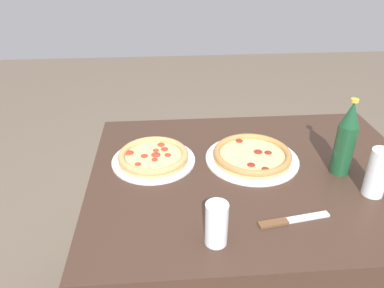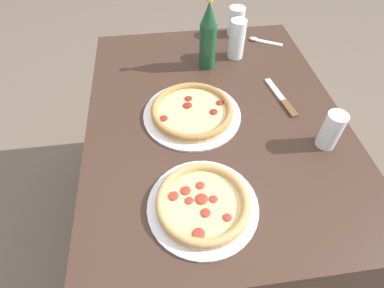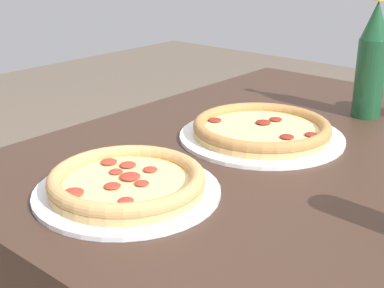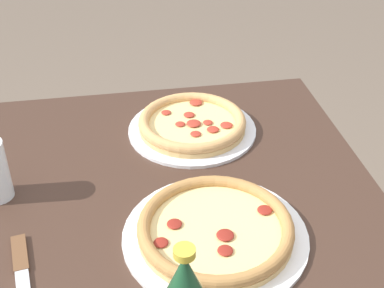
{
  "view_description": "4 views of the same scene",
  "coord_description": "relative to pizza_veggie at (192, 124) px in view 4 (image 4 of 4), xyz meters",
  "views": [
    {
      "loc": [
        -0.31,
        -1.05,
        1.48
      ],
      "look_at": [
        -0.22,
        0.11,
        0.82
      ],
      "focal_mm": 35.0,
      "sensor_mm": 36.0,
      "label": 1
    },
    {
      "loc": [
        -0.74,
        0.18,
        1.48
      ],
      "look_at": [
        -0.17,
        0.1,
        0.8
      ],
      "focal_mm": 28.0,
      "sensor_mm": 36.0,
      "label": 2
    },
    {
      "loc": [
        -0.87,
        -0.48,
        1.13
      ],
      "look_at": [
        -0.2,
        0.1,
        0.79
      ],
      "focal_mm": 50.0,
      "sensor_mm": 36.0,
      "label": 3
    },
    {
      "loc": [
        0.68,
        -0.08,
        1.44
      ],
      "look_at": [
        -0.2,
        0.07,
        0.83
      ],
      "focal_mm": 50.0,
      "sensor_mm": 36.0,
      "label": 4
    }
  ],
  "objects": [
    {
      "name": "pizza_veggie",
      "position": [
        0.0,
        0.0,
        0.0
      ],
      "size": [
        0.3,
        0.3,
        0.04
      ],
      "color": "silver",
      "rests_on": "table"
    },
    {
      "name": "pizza_margherita",
      "position": [
        0.36,
        -0.02,
        -0.0
      ],
      "size": [
        0.34,
        0.34,
        0.04
      ],
      "color": "white",
      "rests_on": "table"
    },
    {
      "name": "knife",
      "position": [
        0.39,
        -0.35,
        -0.02
      ],
      "size": [
        0.22,
        0.06,
        0.01
      ],
      "color": "brown",
      "rests_on": "table"
    }
  ]
}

